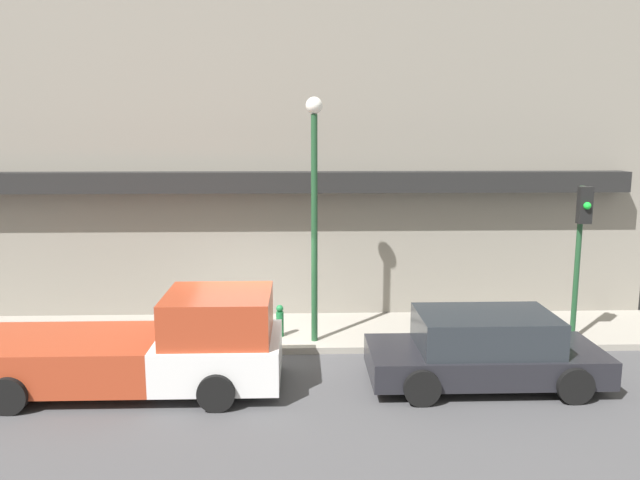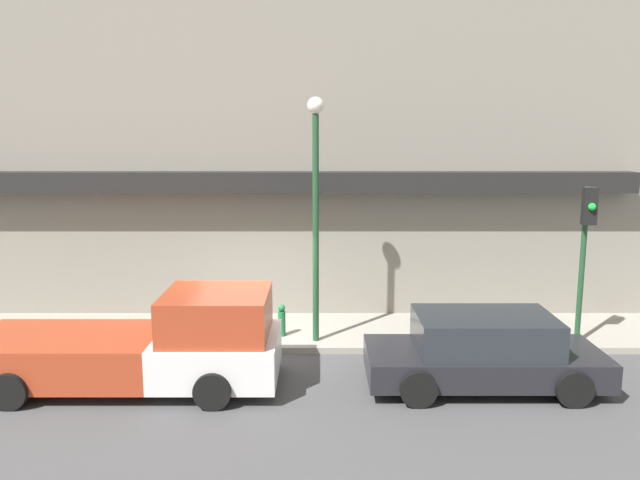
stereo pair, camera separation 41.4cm
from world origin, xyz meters
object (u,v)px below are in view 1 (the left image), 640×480
object	(u,v)px
pickup_truck	(150,348)
traffic_light	(581,235)
parked_car	(484,350)
fire_hydrant	(280,321)
street_lamp	(314,191)

from	to	relation	value
pickup_truck	traffic_light	xyz separation A→B (m)	(8.97, 2.01, 1.75)
parked_car	fire_hydrant	size ratio (longest dim) A/B	5.96
pickup_truck	fire_hydrant	bearing A→B (deg)	49.16
traffic_light	street_lamp	bearing A→B (deg)	177.99
parked_car	traffic_light	distance (m)	3.81
parked_car	traffic_light	size ratio (longest dim) A/B	1.27
fire_hydrant	street_lamp	bearing A→B (deg)	-22.45
pickup_truck	fire_hydrant	world-z (taller)	pickup_truck
parked_car	street_lamp	distance (m)	4.80
fire_hydrant	parked_car	bearing A→B (deg)	-32.62
pickup_truck	traffic_light	world-z (taller)	traffic_light
parked_car	fire_hydrant	bearing A→B (deg)	149.60
pickup_truck	traffic_light	distance (m)	9.35
parked_car	fire_hydrant	distance (m)	4.72
parked_car	traffic_light	xyz separation A→B (m)	(2.65, 2.01, 1.86)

